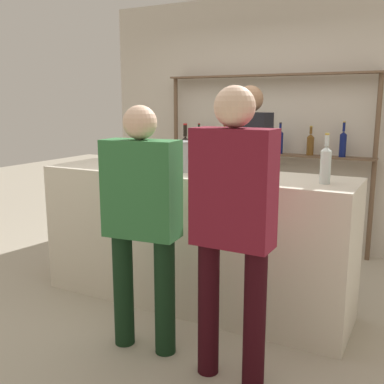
% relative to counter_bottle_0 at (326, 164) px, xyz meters
% --- Properties ---
extents(ground_plane, '(16.00, 16.00, 0.00)m').
position_rel_counter_bottle_0_xyz_m(ground_plane, '(-1.04, 0.05, -1.23)').
color(ground_plane, '#B2A893').
extents(bar_counter, '(2.52, 0.66, 1.09)m').
position_rel_counter_bottle_0_xyz_m(bar_counter, '(-1.04, 0.05, -0.68)').
color(bar_counter, beige).
rests_on(bar_counter, ground_plane).
extents(back_wall, '(4.12, 0.12, 2.80)m').
position_rel_counter_bottle_0_xyz_m(back_wall, '(-1.04, 1.98, 0.17)').
color(back_wall, beige).
rests_on(back_wall, ground_plane).
extents(back_shelf, '(2.37, 0.18, 1.93)m').
position_rel_counter_bottle_0_xyz_m(back_shelf, '(-1.03, 1.80, 0.05)').
color(back_shelf, brown).
rests_on(back_shelf, ground_plane).
extents(counter_bottle_0, '(0.07, 0.07, 0.34)m').
position_rel_counter_bottle_0_xyz_m(counter_bottle_0, '(0.00, 0.00, 0.00)').
color(counter_bottle_0, silver).
rests_on(counter_bottle_0, bar_counter).
extents(counter_bottle_1, '(0.08, 0.08, 0.36)m').
position_rel_counter_bottle_0_xyz_m(counter_bottle_1, '(-1.21, 0.25, 0.01)').
color(counter_bottle_1, black).
rests_on(counter_bottle_1, bar_counter).
extents(counter_bottle_2, '(0.09, 0.09, 0.33)m').
position_rel_counter_bottle_0_xyz_m(counter_bottle_2, '(-0.79, -0.06, -0.01)').
color(counter_bottle_2, black).
rests_on(counter_bottle_2, bar_counter).
extents(wine_glass, '(0.08, 0.08, 0.14)m').
position_rel_counter_bottle_0_xyz_m(wine_glass, '(-1.96, 0.21, -0.03)').
color(wine_glass, silver).
rests_on(wine_glass, bar_counter).
extents(ice_bucket, '(0.23, 0.23, 0.24)m').
position_rel_counter_bottle_0_xyz_m(ice_bucket, '(-1.15, -0.01, -0.01)').
color(ice_bucket, '#B2B2B7').
rests_on(ice_bucket, bar_counter).
extents(server_behind_counter, '(0.42, 0.24, 1.77)m').
position_rel_counter_bottle_0_xyz_m(server_behind_counter, '(-0.83, 0.75, -0.15)').
color(server_behind_counter, black).
rests_on(server_behind_counter, ground_plane).
extents(customer_right, '(0.46, 0.23, 1.72)m').
position_rel_counter_bottle_0_xyz_m(customer_right, '(-0.33, -0.79, -0.22)').
color(customer_right, black).
rests_on(customer_right, ground_plane).
extents(customer_center, '(0.50, 0.26, 1.61)m').
position_rel_counter_bottle_0_xyz_m(customer_center, '(-0.98, -0.73, -0.29)').
color(customer_center, black).
rests_on(customer_center, ground_plane).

